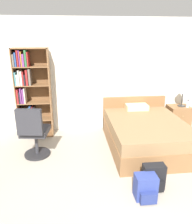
# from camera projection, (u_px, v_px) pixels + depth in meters

# --- Properties ---
(wall_back) EXTENTS (9.00, 0.06, 2.60)m
(wall_back) POSITION_uv_depth(u_px,v_px,m) (116.00, 76.00, 5.17)
(wall_back) COLOR silver
(wall_back) RESTS_ON ground_plane
(bookshelf) EXTENTS (0.74, 0.34, 1.97)m
(bookshelf) POSITION_uv_depth(u_px,v_px,m) (29.00, 93.00, 4.79)
(bookshelf) COLOR brown
(bookshelf) RESTS_ON ground_plane
(bed) EXTENTS (1.50, 1.98, 0.83)m
(bed) POSITION_uv_depth(u_px,v_px,m) (145.00, 132.00, 4.53)
(bed) COLOR brown
(bed) RESTS_ON ground_plane
(office_chair) EXTENTS (0.54, 0.62, 1.03)m
(office_chair) POSITION_uv_depth(u_px,v_px,m) (34.00, 133.00, 4.01)
(office_chair) COLOR #232326
(office_chair) RESTS_ON ground_plane
(nightstand) EXTENTS (0.51, 0.44, 0.59)m
(nightstand) POSITION_uv_depth(u_px,v_px,m) (178.00, 118.00, 5.38)
(nightstand) COLOR brown
(nightstand) RESTS_ON ground_plane
(table_lamp) EXTENTS (0.24, 0.24, 0.54)m
(table_lamp) POSITION_uv_depth(u_px,v_px,m) (183.00, 89.00, 5.14)
(table_lamp) COLOR #333333
(table_lamp) RESTS_ON nightstand
(water_bottle) EXTENTS (0.06, 0.06, 0.19)m
(water_bottle) POSITION_uv_depth(u_px,v_px,m) (188.00, 104.00, 5.17)
(water_bottle) COLOR silver
(water_bottle) RESTS_ON nightstand
(backpack_blue) EXTENTS (0.30, 0.29, 0.36)m
(backpack_blue) POSITION_uv_depth(u_px,v_px,m) (146.00, 188.00, 3.06)
(backpack_blue) COLOR navy
(backpack_blue) RESTS_ON ground_plane
(backpack_black) EXTENTS (0.32, 0.22, 0.40)m
(backpack_black) POSITION_uv_depth(u_px,v_px,m) (154.00, 178.00, 3.25)
(backpack_black) COLOR black
(backpack_black) RESTS_ON ground_plane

